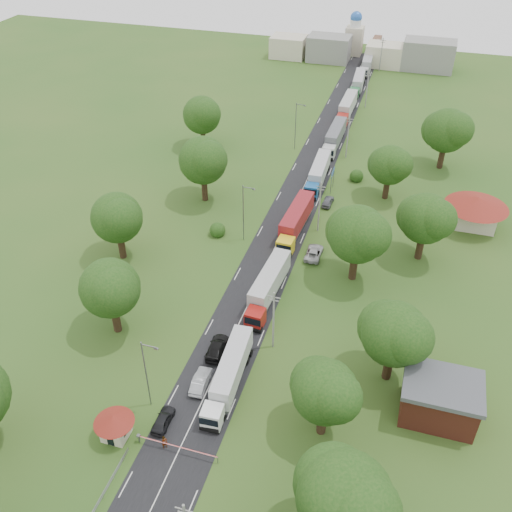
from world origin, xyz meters
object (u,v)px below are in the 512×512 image
at_px(truck_0, 230,374).
at_px(car_lane_mid, 201,381).
at_px(guard_booth, 114,423).
at_px(info_sign, 333,176).
at_px(boom_barrier, 166,444).
at_px(pedestrian_near, 165,442).
at_px(car_lane_front, 163,420).

xyz_separation_m(truck_0, car_lane_mid, (-3.31, -0.96, -1.26)).
height_order(guard_booth, info_sign, info_sign).
height_order(info_sign, truck_0, info_sign).
relative_size(boom_barrier, car_lane_mid, 2.00).
bearing_deg(guard_booth, info_sign, 78.32).
relative_size(truck_0, pedestrian_near, 7.93).
bearing_deg(truck_0, info_sign, 86.68).
height_order(truck_0, car_lane_front, truck_0).
relative_size(truck_0, car_lane_mid, 2.98).
bearing_deg(boom_barrier, guard_booth, -179.99).
height_order(truck_0, car_lane_mid, truck_0).
distance_m(guard_booth, car_lane_mid, 11.28).
distance_m(guard_booth, info_sign, 61.27).
xyz_separation_m(boom_barrier, info_sign, (6.56, 60.00, 2.11)).
relative_size(boom_barrier, info_sign, 2.25).
bearing_deg(boom_barrier, pedestrian_near, 140.74).
bearing_deg(info_sign, car_lane_front, -98.18).
xyz_separation_m(info_sign, truck_0, (-2.89, -49.73, -0.99)).
bearing_deg(boom_barrier, info_sign, 83.76).
height_order(info_sign, car_lane_front, info_sign).
relative_size(car_lane_front, car_lane_mid, 0.88).
relative_size(boom_barrier, car_lane_front, 2.28).
bearing_deg(guard_booth, car_lane_front, 34.89).
bearing_deg(guard_booth, pedestrian_near, 1.65).
relative_size(truck_0, car_lane_front, 3.40).
bearing_deg(boom_barrier, truck_0, 70.33).
xyz_separation_m(guard_booth, pedestrian_near, (5.64, 0.16, -1.30)).
xyz_separation_m(info_sign, car_lane_mid, (-6.20, -50.69, -2.24)).
height_order(info_sign, pedestrian_near, info_sign).
xyz_separation_m(car_lane_front, car_lane_mid, (2.00, 6.39, 0.07)).
relative_size(car_lane_mid, pedestrian_near, 2.66).
bearing_deg(info_sign, guard_booth, -101.68).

